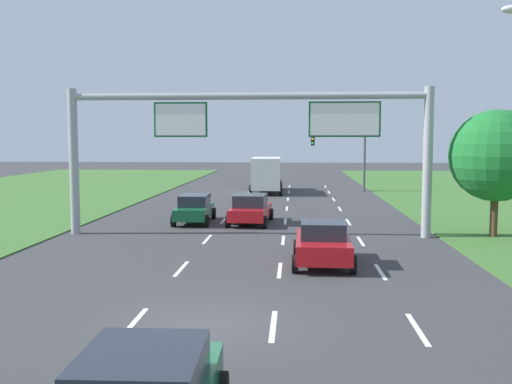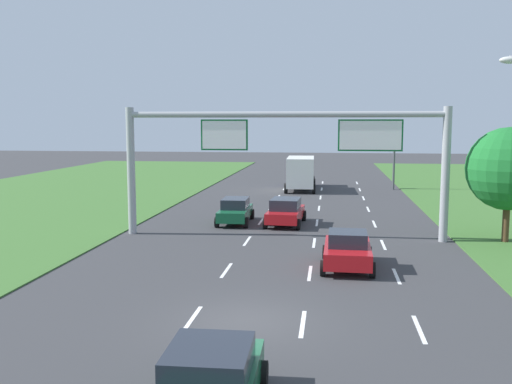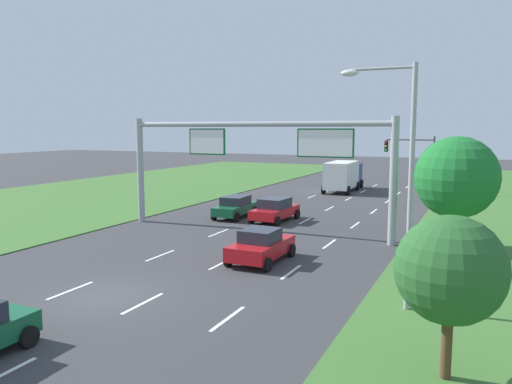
# 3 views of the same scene
# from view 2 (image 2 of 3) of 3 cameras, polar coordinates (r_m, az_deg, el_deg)

# --- Properties ---
(ground_plane) EXTENTS (200.00, 200.00, 0.00)m
(ground_plane) POSITION_cam_2_polar(r_m,az_deg,el_deg) (18.29, -0.93, -12.80)
(ground_plane) COLOR #38383A
(lane_dashes_inner_left) EXTENTS (0.14, 62.40, 0.01)m
(lane_dashes_inner_left) POSITION_cam_2_polar(r_m,az_deg,el_deg) (29.98, -0.89, -4.92)
(lane_dashes_inner_left) COLOR white
(lane_dashes_inner_left) RESTS_ON ground_plane
(lane_dashes_inner_right) EXTENTS (0.14, 62.40, 0.01)m
(lane_dashes_inner_right) POSITION_cam_2_polar(r_m,az_deg,el_deg) (29.68, 5.83, -5.07)
(lane_dashes_inner_right) COLOR white
(lane_dashes_inner_right) RESTS_ON ground_plane
(lane_dashes_slip) EXTENTS (0.14, 62.40, 0.01)m
(lane_dashes_slip) POSITION_cam_2_polar(r_m,az_deg,el_deg) (29.80, 12.60, -5.16)
(lane_dashes_slip) COLOR white
(lane_dashes_slip) RESTS_ON ground_plane
(car_near_red) EXTENTS (2.26, 4.17, 1.56)m
(car_near_red) POSITION_cam_2_polar(r_m,az_deg,el_deg) (12.58, -4.69, -18.42)
(car_near_red) COLOR #145633
(car_near_red) RESTS_ON ground_plane
(car_lead_silver) EXTENTS (2.37, 4.45, 1.60)m
(car_lead_silver) POSITION_cam_2_polar(r_m,az_deg,el_deg) (34.67, 2.97, -1.95)
(car_lead_silver) COLOR red
(car_lead_silver) RESTS_ON ground_plane
(car_mid_lane) EXTENTS (2.05, 4.30, 1.54)m
(car_mid_lane) POSITION_cam_2_polar(r_m,az_deg,el_deg) (35.17, -2.08, -1.85)
(car_mid_lane) COLOR #145633
(car_mid_lane) RESTS_ON ground_plane
(car_far_ahead) EXTENTS (2.26, 4.06, 1.60)m
(car_far_ahead) POSITION_cam_2_polar(r_m,az_deg,el_deg) (24.70, 9.13, -5.73)
(car_far_ahead) COLOR red
(car_far_ahead) RESTS_ON ground_plane
(box_truck) EXTENTS (2.84, 7.89, 3.03)m
(box_truck) POSITION_cam_2_polar(r_m,az_deg,el_deg) (52.75, 4.51, 2.05)
(box_truck) COLOR navy
(box_truck) RESTS_ON ground_plane
(sign_gantry) EXTENTS (17.24, 0.44, 7.00)m
(sign_gantry) POSITION_cam_2_polar(r_m,az_deg,el_deg) (30.31, 3.20, 4.51)
(sign_gantry) COLOR #9EA0A5
(sign_gantry) RESTS_ON ground_plane
(traffic_light_mast) EXTENTS (4.76, 0.49, 5.60)m
(traffic_light_mast) POSITION_cam_2_polar(r_m,az_deg,el_deg) (53.73, 11.61, 4.37)
(traffic_light_mast) COLOR #47494F
(traffic_light_mast) RESTS_ON ground_plane
(roadside_tree_mid) EXTENTS (4.25, 4.25, 5.96)m
(roadside_tree_mid) POSITION_cam_2_polar(r_m,az_deg,el_deg) (31.75, 23.95, 2.12)
(roadside_tree_mid) COLOR #513823
(roadside_tree_mid) RESTS_ON ground_plane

